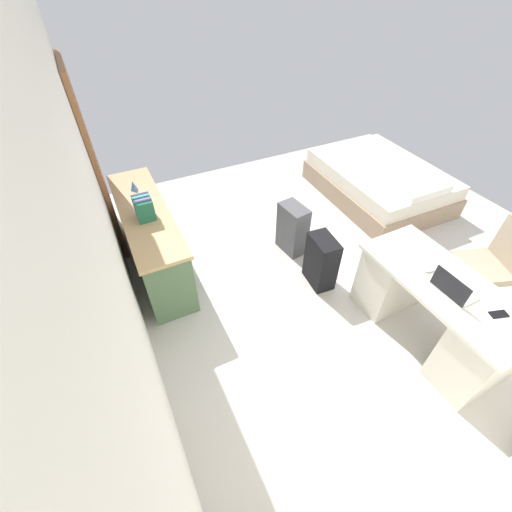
{
  "coord_description": "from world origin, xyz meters",
  "views": [
    {
      "loc": [
        -2.11,
        2.16,
        2.79
      ],
      "look_at": [
        0.02,
        1.12,
        0.6
      ],
      "focal_mm": 23.69,
      "sensor_mm": 36.0,
      "label": 1
    }
  ],
  "objects_px": {
    "suitcase_black": "(321,261)",
    "suitcase_spare_grey": "(293,229)",
    "computer_mouse": "(429,269)",
    "cell_phone_near_laptop": "(499,314)",
    "desk": "(432,309)",
    "office_chair": "(487,270)",
    "bed": "(379,182)",
    "laptop": "(453,289)",
    "credenza": "(151,239)",
    "figurine_small": "(133,186)"
  },
  "relations": [
    {
      "from": "laptop",
      "to": "computer_mouse",
      "type": "distance_m",
      "value": 0.27
    },
    {
      "from": "computer_mouse",
      "to": "bed",
      "type": "bearing_deg",
      "value": -34.57
    },
    {
      "from": "credenza",
      "to": "suitcase_black",
      "type": "relative_size",
      "value": 2.99
    },
    {
      "from": "credenza",
      "to": "computer_mouse",
      "type": "relative_size",
      "value": 18.0
    },
    {
      "from": "suitcase_spare_grey",
      "to": "credenza",
      "type": "bearing_deg",
      "value": 67.01
    },
    {
      "from": "bed",
      "to": "suitcase_black",
      "type": "relative_size",
      "value": 3.22
    },
    {
      "from": "bed",
      "to": "cell_phone_near_laptop",
      "type": "xyz_separation_m",
      "value": [
        -2.51,
        1.2,
        0.5
      ]
    },
    {
      "from": "computer_mouse",
      "to": "suitcase_spare_grey",
      "type": "bearing_deg",
      "value": 16.31
    },
    {
      "from": "bed",
      "to": "desk",
      "type": "bearing_deg",
      "value": 148.74
    },
    {
      "from": "office_chair",
      "to": "computer_mouse",
      "type": "bearing_deg",
      "value": 85.4
    },
    {
      "from": "suitcase_spare_grey",
      "to": "figurine_small",
      "type": "height_order",
      "value": "figurine_small"
    },
    {
      "from": "desk",
      "to": "suitcase_black",
      "type": "distance_m",
      "value": 1.14
    },
    {
      "from": "credenza",
      "to": "laptop",
      "type": "bearing_deg",
      "value": -138.1
    },
    {
      "from": "laptop",
      "to": "office_chair",
      "type": "bearing_deg",
      "value": -78.11
    },
    {
      "from": "suitcase_black",
      "to": "suitcase_spare_grey",
      "type": "height_order",
      "value": "suitcase_spare_grey"
    },
    {
      "from": "suitcase_spare_grey",
      "to": "cell_phone_near_laptop",
      "type": "xyz_separation_m",
      "value": [
        -2.04,
        -0.55,
        0.43
      ]
    },
    {
      "from": "office_chair",
      "to": "bed",
      "type": "bearing_deg",
      "value": -12.41
    },
    {
      "from": "suitcase_black",
      "to": "figurine_small",
      "type": "distance_m",
      "value": 2.22
    },
    {
      "from": "office_chair",
      "to": "bed",
      "type": "relative_size",
      "value": 0.48
    },
    {
      "from": "desk",
      "to": "suitcase_black",
      "type": "height_order",
      "value": "desk"
    },
    {
      "from": "desk",
      "to": "laptop",
      "type": "relative_size",
      "value": 4.63
    },
    {
      "from": "office_chair",
      "to": "figurine_small",
      "type": "height_order",
      "value": "office_chair"
    },
    {
      "from": "office_chair",
      "to": "bed",
      "type": "height_order",
      "value": "office_chair"
    },
    {
      "from": "office_chair",
      "to": "figurine_small",
      "type": "bearing_deg",
      "value": 49.78
    },
    {
      "from": "laptop",
      "to": "bed",
      "type": "bearing_deg",
      "value": -31.52
    },
    {
      "from": "bed",
      "to": "computer_mouse",
      "type": "bearing_deg",
      "value": 145.95
    },
    {
      "from": "computer_mouse",
      "to": "figurine_small",
      "type": "relative_size",
      "value": 0.91
    },
    {
      "from": "figurine_small",
      "to": "suitcase_black",
      "type": "bearing_deg",
      "value": -134.02
    },
    {
      "from": "credenza",
      "to": "office_chair",
      "type": "bearing_deg",
      "value": -124.83
    },
    {
      "from": "office_chair",
      "to": "cell_phone_near_laptop",
      "type": "distance_m",
      "value": 0.97
    },
    {
      "from": "cell_phone_near_laptop",
      "to": "figurine_small",
      "type": "xyz_separation_m",
      "value": [
        2.93,
        2.11,
        0.09
      ]
    },
    {
      "from": "suitcase_black",
      "to": "office_chair",
      "type": "bearing_deg",
      "value": -120.0
    },
    {
      "from": "laptop",
      "to": "figurine_small",
      "type": "distance_m",
      "value": 3.27
    },
    {
      "from": "computer_mouse",
      "to": "cell_phone_near_laptop",
      "type": "bearing_deg",
      "value": -169.85
    },
    {
      "from": "computer_mouse",
      "to": "cell_phone_near_laptop",
      "type": "distance_m",
      "value": 0.59
    },
    {
      "from": "desk",
      "to": "computer_mouse",
      "type": "bearing_deg",
      "value": 9.06
    },
    {
      "from": "office_chair",
      "to": "suitcase_spare_grey",
      "type": "bearing_deg",
      "value": 40.46
    },
    {
      "from": "credenza",
      "to": "laptop",
      "type": "relative_size",
      "value": 5.77
    },
    {
      "from": "desk",
      "to": "laptop",
      "type": "height_order",
      "value": "laptop"
    },
    {
      "from": "figurine_small",
      "to": "bed",
      "type": "bearing_deg",
      "value": -97.22
    },
    {
      "from": "desk",
      "to": "bed",
      "type": "relative_size",
      "value": 0.75
    },
    {
      "from": "suitcase_black",
      "to": "laptop",
      "type": "xyz_separation_m",
      "value": [
        -1.12,
        -0.41,
        0.48
      ]
    },
    {
      "from": "computer_mouse",
      "to": "cell_phone_near_laptop",
      "type": "xyz_separation_m",
      "value": [
        -0.58,
        -0.11,
        -0.01
      ]
    },
    {
      "from": "laptop",
      "to": "cell_phone_near_laptop",
      "type": "bearing_deg",
      "value": -154.96
    },
    {
      "from": "office_chair",
      "to": "laptop",
      "type": "distance_m",
      "value": 1.0
    },
    {
      "from": "suitcase_black",
      "to": "suitcase_spare_grey",
      "type": "bearing_deg",
      "value": 4.42
    },
    {
      "from": "office_chair",
      "to": "credenza",
      "type": "relative_size",
      "value": 0.52
    },
    {
      "from": "desk",
      "to": "laptop",
      "type": "bearing_deg",
      "value": 142.62
    },
    {
      "from": "office_chair",
      "to": "computer_mouse",
      "type": "relative_size",
      "value": 9.4
    },
    {
      "from": "desk",
      "to": "figurine_small",
      "type": "height_order",
      "value": "figurine_small"
    }
  ]
}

